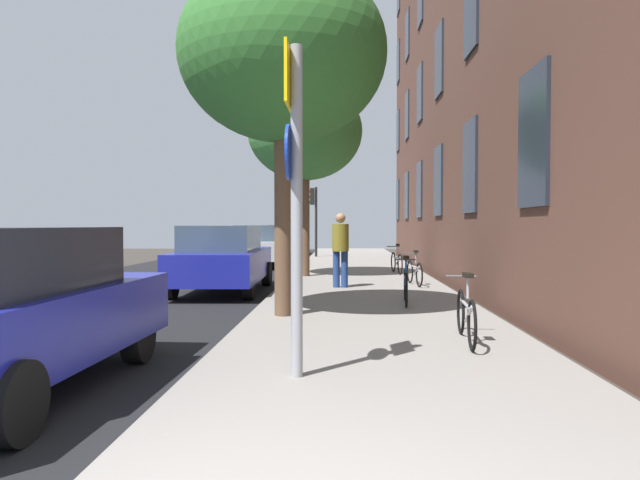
# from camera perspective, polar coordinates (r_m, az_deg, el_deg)

# --- Properties ---
(ground_plane) EXTENTS (41.80, 41.80, 0.00)m
(ground_plane) POSITION_cam_1_polar(r_m,az_deg,el_deg) (17.66, -7.49, -3.82)
(ground_plane) COLOR #332D28
(road_asphalt) EXTENTS (7.00, 38.00, 0.01)m
(road_asphalt) POSITION_cam_1_polar(r_m,az_deg,el_deg) (18.14, -14.06, -3.70)
(road_asphalt) COLOR black
(road_asphalt) RESTS_ON ground
(sidewalk) EXTENTS (4.20, 38.00, 0.12)m
(sidewalk) POSITION_cam_1_polar(r_m,az_deg,el_deg) (17.40, 3.96, -3.70)
(sidewalk) COLOR gray
(sidewalk) RESTS_ON ground
(building_facade) EXTENTS (0.56, 27.00, 15.10)m
(building_facade) POSITION_cam_1_polar(r_m,az_deg,el_deg) (18.09, 12.86, 20.59)
(building_facade) COLOR #513328
(building_facade) RESTS_ON ground
(sign_post) EXTENTS (0.16, 0.60, 3.33)m
(sign_post) POSITION_cam_1_polar(r_m,az_deg,el_deg) (5.69, -2.61, 5.82)
(sign_post) COLOR gray
(sign_post) RESTS_ON sidewalk
(traffic_light) EXTENTS (0.43, 0.24, 3.33)m
(traffic_light) POSITION_cam_1_polar(r_m,az_deg,el_deg) (27.07, -0.62, 3.17)
(traffic_light) COLOR black
(traffic_light) RESTS_ON sidewalk
(tree_near) EXTENTS (3.49, 3.49, 5.89)m
(tree_near) POSITION_cam_1_polar(r_m,az_deg,el_deg) (9.95, -3.78, 18.20)
(tree_near) COLOR brown
(tree_near) RESTS_ON sidewalk
(tree_far) EXTENTS (3.41, 3.41, 5.75)m
(tree_far) POSITION_cam_1_polar(r_m,az_deg,el_deg) (17.06, -1.53, 10.84)
(tree_far) COLOR brown
(tree_far) RESTS_ON sidewalk
(bicycle_0) EXTENTS (0.42, 1.73, 0.92)m
(bicycle_0) POSITION_cam_1_polar(r_m,az_deg,el_deg) (7.67, 14.53, -7.32)
(bicycle_0) COLOR black
(bicycle_0) RESTS_ON sidewalk
(bicycle_1) EXTENTS (0.42, 1.63, 0.94)m
(bicycle_1) POSITION_cam_1_polar(r_m,az_deg,el_deg) (11.08, 8.65, -4.52)
(bicycle_1) COLOR black
(bicycle_1) RESTS_ON sidewalk
(bicycle_2) EXTENTS (0.42, 1.56, 0.89)m
(bicycle_2) POSITION_cam_1_polar(r_m,az_deg,el_deg) (14.53, 9.52, -3.16)
(bicycle_2) COLOR black
(bicycle_2) RESTS_ON sidewalk
(bicycle_3) EXTENTS (0.42, 1.69, 0.93)m
(bicycle_3) POSITION_cam_1_polar(r_m,az_deg,el_deg) (17.93, 7.75, -2.19)
(bicycle_3) COLOR black
(bicycle_3) RESTS_ON sidewalk
(pedestrian_0) EXTENTS (0.57, 0.57, 1.81)m
(pedestrian_0) POSITION_cam_1_polar(r_m,az_deg,el_deg) (13.77, 2.08, -0.51)
(pedestrian_0) COLOR navy
(pedestrian_0) RESTS_ON sidewalk
(car_0) EXTENTS (1.83, 4.03, 1.62)m
(car_0) POSITION_cam_1_polar(r_m,az_deg,el_deg) (6.23, -28.91, -6.17)
(car_0) COLOR navy
(car_0) RESTS_ON road_asphalt
(car_1) EXTENTS (2.02, 4.51, 1.62)m
(car_1) POSITION_cam_1_polar(r_m,az_deg,el_deg) (13.93, -9.77, -1.79)
(car_1) COLOR navy
(car_1) RESTS_ON road_asphalt
(car_2) EXTENTS (1.87, 4.31, 1.62)m
(car_2) POSITION_cam_1_polar(r_m,az_deg,el_deg) (22.19, -6.18, -0.54)
(car_2) COLOR #B7B7BC
(car_2) RESTS_ON road_asphalt
(car_3) EXTENTS (1.93, 4.04, 1.62)m
(car_3) POSITION_cam_1_polar(r_m,az_deg,el_deg) (30.44, -3.42, 0.04)
(car_3) COLOR silver
(car_3) RESTS_ON road_asphalt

